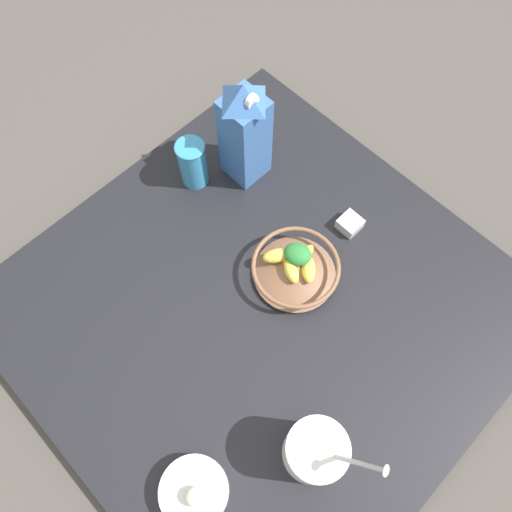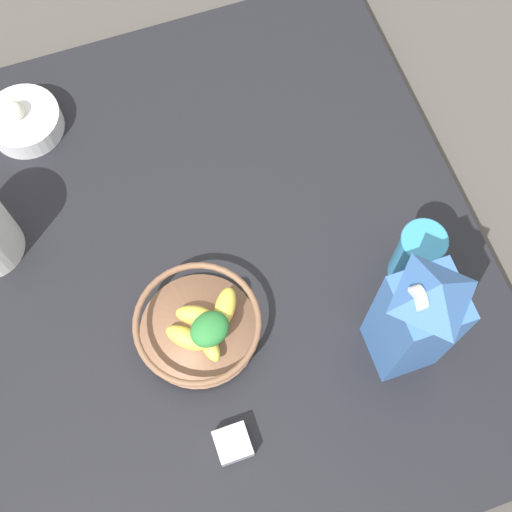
{
  "view_description": "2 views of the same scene",
  "coord_description": "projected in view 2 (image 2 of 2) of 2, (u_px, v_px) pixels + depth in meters",
  "views": [
    {
      "loc": [
        -0.25,
        -0.24,
        1.07
      ],
      "look_at": [
        0.06,
        0.08,
        0.09
      ],
      "focal_mm": 35.0,
      "sensor_mm": 36.0,
      "label": 1
    },
    {
      "loc": [
        0.41,
        -0.02,
        1.11
      ],
      "look_at": [
        0.04,
        0.11,
        0.11
      ],
      "focal_mm": 50.0,
      "sensor_mm": 36.0,
      "label": 2
    }
  ],
  "objects": [
    {
      "name": "fruit_bowl",
      "position": [
        201.0,
        325.0,
        1.07
      ],
      "size": [
        0.19,
        0.19,
        0.08
      ],
      "color": "brown",
      "rests_on": "countertop"
    },
    {
      "name": "countertop",
      "position": [
        181.0,
        277.0,
        1.16
      ],
      "size": [
        0.97,
        0.97,
        0.04
      ],
      "color": "black",
      "rests_on": "ground_plane"
    },
    {
      "name": "milk_carton",
      "position": [
        416.0,
        319.0,
        0.96
      ],
      "size": [
        0.09,
        0.09,
        0.28
      ],
      "color": "#3D6BB2",
      "rests_on": "countertop"
    },
    {
      "name": "ground_plane",
      "position": [
        183.0,
        282.0,
        1.17
      ],
      "size": [
        6.0,
        6.0,
        0.0
      ],
      "primitive_type": "plane",
      "color": "#4C4742"
    },
    {
      "name": "spice_jar",
      "position": [
        233.0,
        444.0,
        1.03
      ],
      "size": [
        0.05,
        0.05,
        0.03
      ],
      "color": "silver",
      "rests_on": "countertop"
    },
    {
      "name": "garlic_bowl",
      "position": [
        24.0,
        121.0,
        1.22
      ],
      "size": [
        0.13,
        0.13,
        0.07
      ],
      "color": "white",
      "rests_on": "countertop"
    },
    {
      "name": "drinking_cup",
      "position": [
        416.0,
        255.0,
        1.08
      ],
      "size": [
        0.07,
        0.07,
        0.13
      ],
      "color": "#3893C6",
      "rests_on": "countertop"
    }
  ]
}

